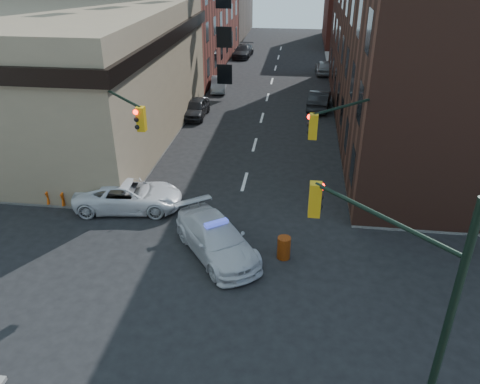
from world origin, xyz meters
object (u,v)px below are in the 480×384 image
(parked_car_wfar, at_px, (219,84))
(pedestrian_a, at_px, (83,189))
(barricade_nw_a, at_px, (113,196))
(pedestrian_b, at_px, (28,186))
(barrel_road, at_px, (284,248))
(parked_car_wnear, at_px, (196,108))
(pickup, at_px, (129,195))
(parked_car_enear, at_px, (319,100))
(barrel_bank, at_px, (132,204))
(police_car, at_px, (216,238))

(parked_car_wfar, height_order, pedestrian_a, pedestrian_a)
(parked_car_wfar, distance_m, barricade_nw_a, 23.51)
(pedestrian_b, bearing_deg, barrel_road, -38.68)
(parked_car_wnear, bearing_deg, pickup, -90.33)
(pedestrian_a, bearing_deg, parked_car_enear, 96.99)
(barrel_bank, bearing_deg, parked_car_enear, 62.32)
(parked_car_enear, xyz_separation_m, pedestrian_a, (-13.05, -19.07, 0.17))
(parked_car_wfar, relative_size, barricade_nw_a, 3.55)
(barrel_bank, bearing_deg, police_car, -31.74)
(barricade_nw_a, bearing_deg, police_car, -35.24)
(pickup, relative_size, barrel_bank, 6.07)
(barrel_road, height_order, barrel_bank, barrel_road)
(barrel_road, height_order, barricade_nw_a, barrel_road)
(pickup, distance_m, barrel_bank, 0.59)
(pedestrian_a, bearing_deg, barricade_nw_a, 48.39)
(parked_car_wnear, height_order, parked_car_wfar, parked_car_wnear)
(parked_car_wnear, relative_size, pedestrian_b, 2.62)
(pickup, distance_m, pedestrian_b, 5.71)
(police_car, relative_size, barrel_bank, 6.03)
(barrel_bank, bearing_deg, pedestrian_a, 171.98)
(pickup, bearing_deg, parked_car_wnear, -8.16)
(pickup, height_order, parked_car_wfar, pickup)
(pedestrian_a, relative_size, barrel_bank, 1.77)
(parked_car_wfar, xyz_separation_m, parked_car_enear, (9.64, -4.56, 0.14))
(barrel_bank, bearing_deg, barrel_road, -20.69)
(pedestrian_b, relative_size, barrel_road, 1.56)
(parked_car_wnear, xyz_separation_m, pedestrian_b, (-6.02, -15.59, 0.24))
(barrel_road, bearing_deg, pickup, 157.66)
(barricade_nw_a, bearing_deg, pedestrian_b, 177.66)
(police_car, bearing_deg, pickup, 110.56)
(pedestrian_a, distance_m, barrel_bank, 2.91)
(parked_car_enear, xyz_separation_m, barricade_nw_a, (-11.47, -18.88, -0.23))
(pickup, height_order, barrel_bank, pickup)
(pedestrian_b, height_order, barrel_bank, pedestrian_b)
(parked_car_wfar, height_order, pedestrian_b, pedestrian_b)
(pedestrian_a, distance_m, barrel_road, 11.59)
(police_car, height_order, barrel_road, police_car)
(pedestrian_a, height_order, barrel_bank, pedestrian_a)
(pedestrian_a, relative_size, pedestrian_b, 0.99)
(barricade_nw_a, bearing_deg, barrel_bank, -30.06)
(parked_car_wfar, height_order, barrel_road, parked_car_wfar)
(pickup, distance_m, parked_car_wnear, 15.60)
(parked_car_wfar, height_order, barricade_nw_a, parked_car_wfar)
(pedestrian_b, xyz_separation_m, barricade_nw_a, (4.75, 0.20, -0.41))
(parked_car_wnear, height_order, barrel_bank, parked_car_wnear)
(barricade_nw_a, bearing_deg, barrel_road, -26.02)
(police_car, height_order, parked_car_wfar, police_car)
(parked_car_wfar, distance_m, pedestrian_a, 23.88)
(police_car, bearing_deg, pedestrian_b, 126.11)
(barricade_nw_a, bearing_deg, parked_car_wnear, 80.60)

